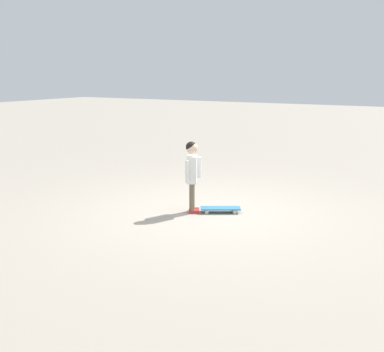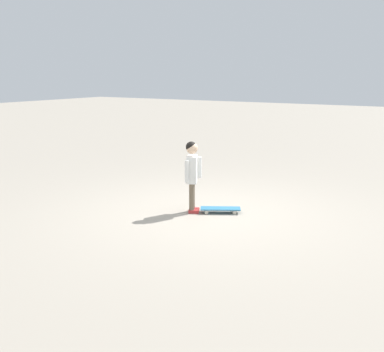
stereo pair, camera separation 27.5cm
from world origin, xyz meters
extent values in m
plane|color=#9E9384|center=(0.00, 0.00, 0.00)|extent=(50.00, 50.00, 0.00)
cylinder|color=brown|center=(-0.01, 0.24, 0.24)|extent=(0.08, 0.08, 0.42)
cube|color=#B73333|center=(0.00, 0.21, 0.03)|extent=(0.14, 0.17, 0.05)
cylinder|color=brown|center=(-0.11, 0.19, 0.24)|extent=(0.08, 0.08, 0.42)
cube|color=#B73333|center=(-0.10, 0.16, 0.03)|extent=(0.14, 0.17, 0.05)
cube|color=white|center=(-0.06, 0.21, 0.65)|extent=(0.28, 0.23, 0.40)
cylinder|color=white|center=(0.12, 0.20, 0.65)|extent=(0.06, 0.06, 0.32)
cylinder|color=white|center=(-0.23, 0.20, 0.65)|extent=(0.06, 0.06, 0.32)
sphere|color=beige|center=(-0.06, 0.21, 0.96)|extent=(0.17, 0.17, 0.17)
sphere|color=black|center=(-0.07, 0.22, 0.98)|extent=(0.16, 0.16, 0.16)
cube|color=teal|center=(0.13, -0.16, 0.07)|extent=(0.46, 0.61, 0.02)
cube|color=#B7B7BC|center=(0.23, -0.34, 0.05)|extent=(0.11, 0.08, 0.02)
cube|color=#B7B7BC|center=(0.03, 0.01, 0.05)|extent=(0.11, 0.08, 0.02)
cylinder|color=beige|center=(0.30, -0.30, 0.03)|extent=(0.05, 0.06, 0.06)
cylinder|color=beige|center=(0.17, -0.38, 0.03)|extent=(0.05, 0.06, 0.06)
cylinder|color=beige|center=(0.09, 0.05, 0.03)|extent=(0.05, 0.06, 0.06)
cylinder|color=beige|center=(-0.04, -0.02, 0.03)|extent=(0.05, 0.06, 0.06)
camera|label=1|loc=(-6.10, -3.24, 2.05)|focal=45.39mm
camera|label=2|loc=(-5.96, -3.48, 2.05)|focal=45.39mm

